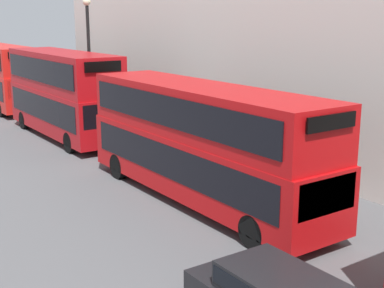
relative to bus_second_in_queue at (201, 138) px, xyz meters
The scene contains 5 objects.
bus_second_in_queue is the anchor object (origin of this frame).
bus_third_in_queue 12.51m from the bus_second_in_queue, 90.00° to the left, with size 2.59×10.04×4.55m.
bus_trailing 24.09m from the bus_second_in_queue, 90.00° to the left, with size 2.59×10.43×4.38m.
street_lamp 13.55m from the bus_second_in_queue, 81.84° to the left, with size 0.44×0.44×7.34m.
pedestrian 3.89m from the bus_second_in_queue, 47.13° to the right, with size 0.36×0.36×1.58m.
Camera 1 is at (-8.86, 3.32, 6.34)m, focal length 50.00 mm.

